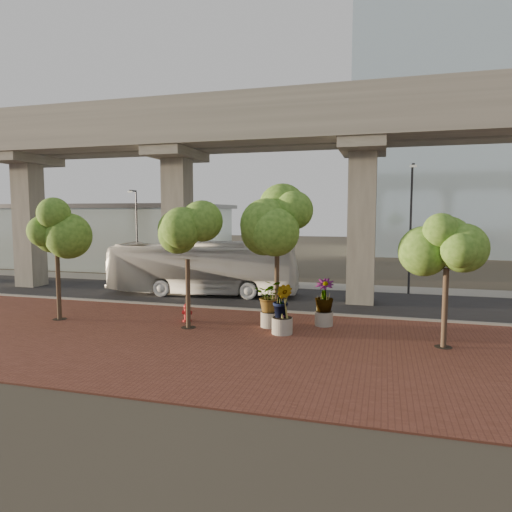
# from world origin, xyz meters

# --- Properties ---
(ground) EXTENTS (160.00, 160.00, 0.00)m
(ground) POSITION_xyz_m (0.00, 0.00, 0.00)
(ground) COLOR #3D362C
(ground) RESTS_ON ground
(brick_plaza) EXTENTS (70.00, 13.00, 0.06)m
(brick_plaza) POSITION_xyz_m (0.00, -8.00, 0.03)
(brick_plaza) COLOR brown
(brick_plaza) RESTS_ON ground
(asphalt_road) EXTENTS (90.00, 8.00, 0.04)m
(asphalt_road) POSITION_xyz_m (0.00, 2.00, 0.02)
(asphalt_road) COLOR black
(asphalt_road) RESTS_ON ground
(curb_strip) EXTENTS (70.00, 0.25, 0.16)m
(curb_strip) POSITION_xyz_m (0.00, -2.00, 0.08)
(curb_strip) COLOR gray
(curb_strip) RESTS_ON ground
(far_sidewalk) EXTENTS (90.00, 3.00, 0.06)m
(far_sidewalk) POSITION_xyz_m (0.00, 7.50, 0.03)
(far_sidewalk) COLOR gray
(far_sidewalk) RESTS_ON ground
(transit_viaduct) EXTENTS (72.00, 5.60, 12.40)m
(transit_viaduct) POSITION_xyz_m (0.00, 2.00, 7.29)
(transit_viaduct) COLOR gray
(transit_viaduct) RESTS_ON ground
(station_pavilion) EXTENTS (23.00, 13.00, 6.30)m
(station_pavilion) POSITION_xyz_m (-20.00, 16.00, 3.22)
(station_pavilion) COLOR #ADC2C5
(station_pavilion) RESTS_ON ground
(transit_bus) EXTENTS (12.83, 4.24, 3.51)m
(transit_bus) POSITION_xyz_m (-4.26, 2.09, 1.75)
(transit_bus) COLOR silver
(transit_bus) RESTS_ON ground
(fire_hydrant) EXTENTS (0.48, 0.43, 0.97)m
(fire_hydrant) POSITION_xyz_m (-2.07, -5.35, 0.52)
(fire_hydrant) COLOR maroon
(fire_hydrant) RESTS_ON ground
(planter_front) EXTENTS (2.06, 2.06, 2.26)m
(planter_front) POSITION_xyz_m (2.19, -5.26, 1.43)
(planter_front) COLOR #A9A498
(planter_front) RESTS_ON ground
(planter_right) EXTENTS (2.12, 2.12, 2.27)m
(planter_right) POSITION_xyz_m (4.61, -4.32, 1.43)
(planter_right) COLOR #A8A498
(planter_right) RESTS_ON ground
(planter_left) EXTENTS (2.08, 2.08, 2.29)m
(planter_left) POSITION_xyz_m (3.00, -6.32, 1.45)
(planter_left) COLOR #A5A095
(planter_left) RESTS_ON ground
(street_tree_far_west) EXTENTS (3.52, 3.52, 6.16)m
(street_tree_far_west) POSITION_xyz_m (-8.53, -6.67, 4.60)
(street_tree_far_west) COLOR #4E3A2C
(street_tree_far_west) RESTS_ON ground
(street_tree_near_west) EXTENTS (3.57, 3.57, 5.93)m
(street_tree_near_west) POSITION_xyz_m (-1.50, -6.47, 4.34)
(street_tree_near_west) COLOR #4E3A2C
(street_tree_near_west) RESTS_ON ground
(street_tree_near_east) EXTENTS (3.66, 3.66, 6.48)m
(street_tree_near_east) POSITION_xyz_m (2.50, -5.27, 4.85)
(street_tree_near_east) COLOR #4E3A2C
(street_tree_near_east) RESTS_ON ground
(street_tree_far_east) EXTENTS (3.10, 3.10, 5.54)m
(street_tree_far_east) POSITION_xyz_m (9.72, -6.57, 4.16)
(street_tree_far_east) COLOR #4E3A2C
(street_tree_far_east) RESTS_ON ground
(streetlamp_west) EXTENTS (0.36, 1.05, 7.25)m
(streetlamp_west) POSITION_xyz_m (-12.24, 7.29, 4.24)
(streetlamp_west) COLOR #2F2E34
(streetlamp_west) RESTS_ON ground
(streetlamp_east) EXTENTS (0.42, 1.24, 8.56)m
(streetlamp_east) POSITION_xyz_m (8.97, 5.88, 5.00)
(streetlamp_east) COLOR #2D2E32
(streetlamp_east) RESTS_ON ground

